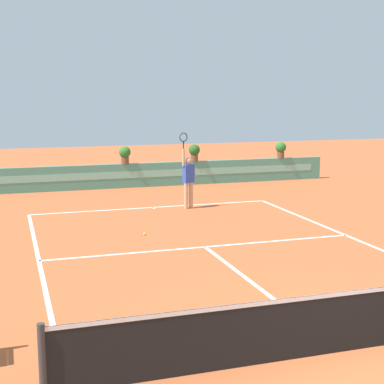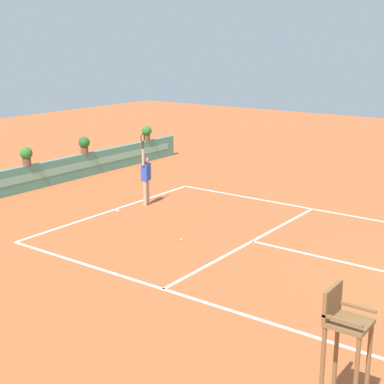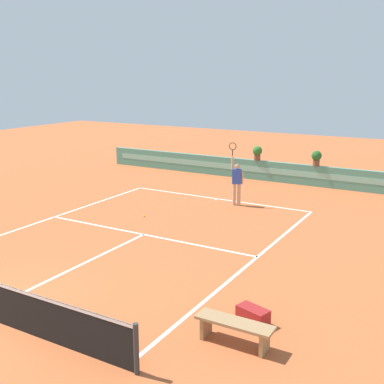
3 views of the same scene
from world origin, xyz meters
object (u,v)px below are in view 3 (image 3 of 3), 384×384
object	(u,v)px
potted_plant_centre	(257,152)
bench_courtside	(234,327)
tennis_player	(237,180)
potted_plant_right	(316,157)
tennis_ball_near_baseline	(144,216)
gear_bag	(253,316)

from	to	relation	value
potted_plant_centre	bench_courtside	bearing A→B (deg)	-69.18
tennis_player	potted_plant_right	world-z (taller)	tennis_player
bench_courtside	potted_plant_right	distance (m)	14.88
tennis_ball_near_baseline	potted_plant_right	bearing A→B (deg)	63.44
bench_courtside	tennis_ball_near_baseline	xyz separation A→B (m)	(-6.70, 6.34, -0.34)
potted_plant_right	bench_courtside	bearing A→B (deg)	-80.10
potted_plant_right	potted_plant_centre	xyz separation A→B (m)	(-3.01, 0.00, 0.00)
gear_bag	potted_plant_right	size ratio (longest dim) A/B	0.97
bench_courtside	gear_bag	distance (m)	0.98
tennis_ball_near_baseline	gear_bag	bearing A→B (deg)	-38.77
bench_courtside	potted_plant_right	bearing A→B (deg)	99.90
bench_courtside	gear_bag	xyz separation A→B (m)	(-0.01, 0.96, -0.20)
tennis_player	tennis_ball_near_baseline	bearing A→B (deg)	-125.07
gear_bag	tennis_player	size ratio (longest dim) A/B	0.27
gear_bag	tennis_ball_near_baseline	distance (m)	8.58
bench_courtside	potted_plant_right	xyz separation A→B (m)	(-2.55, 14.63, 1.04)
gear_bag	potted_plant_centre	xyz separation A→B (m)	(-5.56, 13.66, 1.23)
potted_plant_right	potted_plant_centre	distance (m)	3.01
gear_bag	potted_plant_centre	world-z (taller)	potted_plant_centre
potted_plant_right	potted_plant_centre	size ratio (longest dim) A/B	1.00
tennis_player	potted_plant_right	bearing A→B (deg)	69.82
gear_bag	tennis_player	distance (m)	9.74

